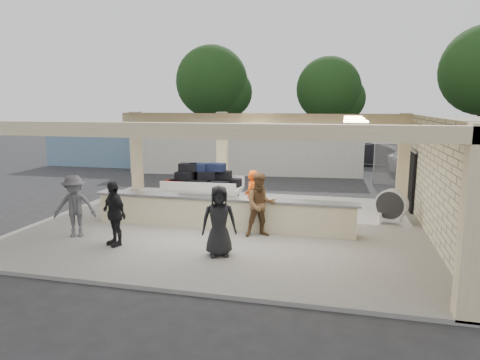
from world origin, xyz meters
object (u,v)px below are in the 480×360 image
(luggage_cart, at_px, (203,182))
(passenger_b, at_px, (114,213))
(container_white, at_px, (245,148))
(passenger_d, at_px, (219,221))
(container_blue, at_px, (128,145))
(car_dark, at_px, (381,155))
(baggage_handler, at_px, (251,197))
(passenger_c, at_px, (75,206))
(baggage_counter, at_px, (222,213))
(passenger_a, at_px, (261,205))
(car_white_a, at_px, (441,162))
(drum_fan, at_px, (391,205))

(luggage_cart, xyz_separation_m, passenger_b, (-0.85, -4.86, -0.03))
(passenger_b, xyz_separation_m, container_white, (0.40, 13.81, 0.42))
(passenger_d, relative_size, container_blue, 0.18)
(car_dark, xyz_separation_m, container_white, (-7.77, -4.57, 0.67))
(baggage_handler, distance_m, car_dark, 16.19)
(passenger_d, bearing_deg, luggage_cart, 92.79)
(passenger_d, relative_size, container_white, 0.14)
(luggage_cart, distance_m, container_white, 8.98)
(luggage_cart, distance_m, passenger_c, 5.02)
(baggage_counter, height_order, passenger_c, passenger_c)
(passenger_a, xyz_separation_m, container_white, (-3.26, 12.10, 0.37))
(passenger_c, distance_m, passenger_d, 4.48)
(passenger_c, relative_size, car_white_a, 0.34)
(baggage_handler, distance_m, container_blue, 15.80)
(drum_fan, relative_size, car_dark, 0.25)
(passenger_a, height_order, passenger_c, passenger_a)
(baggage_handler, xyz_separation_m, passenger_d, (-0.14, -3.11, 0.04))
(luggage_cart, height_order, passenger_a, passenger_a)
(passenger_b, xyz_separation_m, passenger_c, (-1.49, 0.42, 0.02))
(container_white, bearing_deg, passenger_d, -85.05)
(luggage_cart, relative_size, car_white_a, 0.53)
(baggage_counter, distance_m, car_white_a, 15.59)
(passenger_a, height_order, container_blue, container_blue)
(passenger_c, bearing_deg, car_white_a, 27.25)
(luggage_cart, bearing_deg, passenger_d, -69.79)
(car_white_a, bearing_deg, luggage_cart, 134.44)
(drum_fan, bearing_deg, car_white_a, 95.38)
(car_white_a, distance_m, car_dark, 4.37)
(baggage_handler, xyz_separation_m, container_blue, (-10.58, 11.72, 0.37))
(drum_fan, relative_size, container_white, 0.09)
(drum_fan, height_order, baggage_handler, baggage_handler)
(baggage_handler, bearing_deg, luggage_cart, -126.25)
(luggage_cart, bearing_deg, baggage_handler, -42.16)
(drum_fan, height_order, container_blue, container_blue)
(baggage_counter, relative_size, car_white_a, 1.53)
(luggage_cart, distance_m, passenger_d, 5.39)
(luggage_cart, xyz_separation_m, car_white_a, (10.23, 10.27, -0.24))
(passenger_d, distance_m, car_dark, 19.21)
(passenger_a, bearing_deg, drum_fan, 8.94)
(baggage_handler, xyz_separation_m, passenger_a, (0.56, -1.30, 0.07))
(baggage_handler, bearing_deg, passenger_d, 0.46)
(passenger_d, xyz_separation_m, car_dark, (5.21, 18.49, -0.27))
(car_dark, bearing_deg, passenger_b, 160.56)
(passenger_d, bearing_deg, container_blue, 104.86)
(passenger_c, height_order, container_white, container_white)
(container_white, xyz_separation_m, container_blue, (-7.88, 0.92, -0.07))
(baggage_handler, relative_size, passenger_d, 0.96)
(luggage_cart, height_order, passenger_d, passenger_d)
(passenger_c, distance_m, container_blue, 15.53)
(passenger_b, bearing_deg, container_blue, 147.65)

